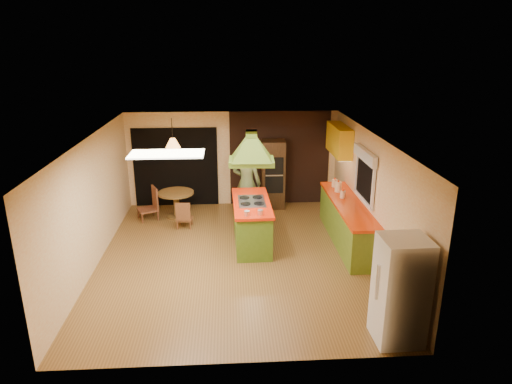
{
  "coord_description": "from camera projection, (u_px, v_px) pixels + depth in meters",
  "views": [
    {
      "loc": [
        -0.09,
        -8.48,
        4.24
      ],
      "look_at": [
        0.47,
        0.75,
        1.15
      ],
      "focal_mm": 32.0,
      "sensor_mm": 36.0,
      "label": 1
    }
  ],
  "objects": [
    {
      "name": "canister_medium",
      "position": [
        335.0,
        183.0,
        10.82
      ],
      "size": [
        0.17,
        0.17,
        0.18
      ],
      "primitive_type": "cylinder",
      "rotation": [
        0.0,
        0.0,
        0.37
      ],
      "color": "#FFEFCD",
      "rests_on": "right_counter"
    },
    {
      "name": "nook_opening",
      "position": [
        176.0,
        167.0,
        12.02
      ],
      "size": [
        2.2,
        0.03,
        2.1
      ],
      "primitive_type": "cube",
      "color": "black",
      "rests_on": "ground"
    },
    {
      "name": "wall_oven",
      "position": [
        273.0,
        174.0,
        11.94
      ],
      "size": [
        0.61,
        0.61,
        1.8
      ],
      "rotation": [
        0.0,
        0.0,
        -0.02
      ],
      "color": "#492E17",
      "rests_on": "ground"
    },
    {
      "name": "brick_panel",
      "position": [
        280.0,
        158.0,
        12.11
      ],
      "size": [
        2.64,
        0.03,
        2.5
      ],
      "primitive_type": "cube",
      "color": "#381E14",
      "rests_on": "ground"
    },
    {
      "name": "fluor_panel",
      "position": [
        167.0,
        154.0,
        7.39
      ],
      "size": [
        1.2,
        0.6,
        0.03
      ],
      "primitive_type": "cube",
      "color": "white",
      "rests_on": "ceiling_plane"
    },
    {
      "name": "ceiling_plane",
      "position": [
        234.0,
        137.0,
        8.58
      ],
      "size": [
        6.5,
        6.5,
        0.0
      ],
      "primitive_type": "plane",
      "rotation": [
        3.14,
        0.0,
        0.0
      ],
      "color": "silver",
      "rests_on": "room_walls"
    },
    {
      "name": "chair_near",
      "position": [
        184.0,
        214.0,
        10.78
      ],
      "size": [
        0.39,
        0.39,
        0.66
      ],
      "primitive_type": null,
      "rotation": [
        0.0,
        0.0,
        3.08
      ],
      "color": "brown",
      "rests_on": "ground"
    },
    {
      "name": "dining_table",
      "position": [
        176.0,
        200.0,
        11.34
      ],
      "size": [
        0.88,
        0.88,
        0.67
      ],
      "rotation": [
        0.0,
        0.0,
        -0.11
      ],
      "color": "brown",
      "rests_on": "ground"
    },
    {
      "name": "right_counter",
      "position": [
        347.0,
        222.0,
        9.94
      ],
      "size": [
        0.62,
        3.05,
        0.92
      ],
      "color": "olive",
      "rests_on": "ground"
    },
    {
      "name": "range_hood",
      "position": [
        251.0,
        142.0,
        9.3
      ],
      "size": [
        0.95,
        0.7,
        0.78
      ],
      "rotation": [
        0.0,
        0.0,
        -0.04
      ],
      "color": "#4D681A",
      "rests_on": "ceiling_plane"
    },
    {
      "name": "window_right",
      "position": [
        365.0,
        167.0,
        9.35
      ],
      "size": [
        0.12,
        1.35,
        1.06
      ],
      "color": "black",
      "rests_on": "room_walls"
    },
    {
      "name": "upper_cabinets",
      "position": [
        339.0,
        140.0,
        10.99
      ],
      "size": [
        0.34,
        1.4,
        0.7
      ],
      "primitive_type": "cube",
      "color": "yellow",
      "rests_on": "room_walls"
    },
    {
      "name": "ground",
      "position": [
        235.0,
        257.0,
        9.38
      ],
      "size": [
        6.5,
        6.5,
        0.0
      ],
      "primitive_type": "plane",
      "color": "brown",
      "rests_on": "ground"
    },
    {
      "name": "canister_large",
      "position": [
        338.0,
        187.0,
        10.46
      ],
      "size": [
        0.17,
        0.17,
        0.23
      ],
      "primitive_type": "cylinder",
      "rotation": [
        0.0,
        0.0,
        0.08
      ],
      "color": "#FFF1CD",
      "rests_on": "right_counter"
    },
    {
      "name": "kitchen_island",
      "position": [
        252.0,
        222.0,
        9.86
      ],
      "size": [
        0.82,
        1.96,
        0.99
      ],
      "rotation": [
        0.0,
        0.0,
        0.02
      ],
      "color": "#567A1E",
      "rests_on": "ground"
    },
    {
      "name": "room_walls",
      "position": [
        235.0,
        200.0,
        8.98
      ],
      "size": [
        5.5,
        6.5,
        6.5
      ],
      "color": "beige",
      "rests_on": "ground"
    },
    {
      "name": "chair_left",
      "position": [
        147.0,
        204.0,
        11.22
      ],
      "size": [
        0.59,
        0.59,
        0.82
      ],
      "primitive_type": null,
      "rotation": [
        0.0,
        0.0,
        -1.15
      ],
      "color": "brown",
      "rests_on": "ground"
    },
    {
      "name": "pendant_lamp",
      "position": [
        173.0,
        143.0,
        10.88
      ],
      "size": [
        0.37,
        0.37,
        0.23
      ],
      "primitive_type": "cone",
      "rotation": [
        0.0,
        0.0,
        0.02
      ],
      "color": "#FF9E3F",
      "rests_on": "ceiling_plane"
    },
    {
      "name": "canister_small",
      "position": [
        343.0,
        194.0,
        10.06
      ],
      "size": [
        0.16,
        0.16,
        0.16
      ],
      "primitive_type": "cylinder",
      "rotation": [
        0.0,
        0.0,
        -0.42
      ],
      "color": "#F9E8C8",
      "rests_on": "right_counter"
    },
    {
      "name": "refrigerator",
      "position": [
        400.0,
        290.0,
        6.56
      ],
      "size": [
        0.69,
        0.65,
        1.63
      ],
      "primitive_type": "cube",
      "rotation": [
        0.0,
        0.0,
        0.03
      ],
      "color": "white",
      "rests_on": "ground"
    },
    {
      "name": "man",
      "position": [
        247.0,
        183.0,
        10.96
      ],
      "size": [
        0.82,
        0.67,
        1.93
      ],
      "primitive_type": "imported",
      "rotation": [
        0.0,
        0.0,
        2.8
      ],
      "color": "#4D5A2F",
      "rests_on": "ground"
    }
  ]
}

